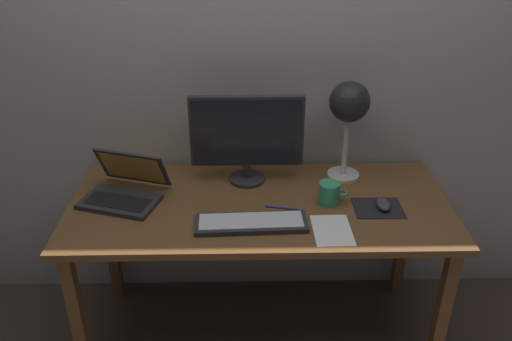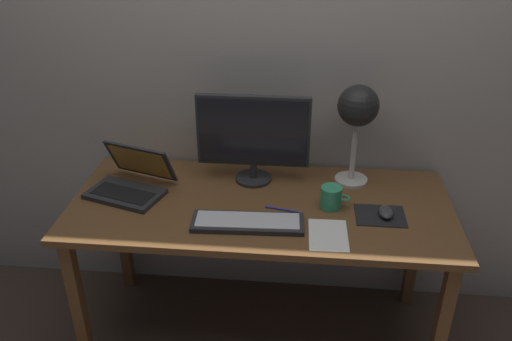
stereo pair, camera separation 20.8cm
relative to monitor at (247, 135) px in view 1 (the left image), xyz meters
name	(u,v)px [view 1 (the left image)]	position (x,y,z in m)	size (l,w,h in m)	color
ground_plane	(259,331)	(0.05, -0.19, -0.96)	(4.80, 4.80, 0.00)	#47382D
back_wall	(258,45)	(0.05, 0.21, 0.34)	(4.80, 0.06, 2.60)	#A8A099
desk	(259,218)	(0.05, -0.19, -0.30)	(1.60, 0.70, 0.74)	brown
monitor	(247,135)	(0.00, 0.00, 0.00)	(0.49, 0.16, 0.40)	#28282B
keyboard_main	(251,223)	(0.01, -0.36, -0.21)	(0.45, 0.16, 0.03)	#28282B
laptop	(126,185)	(-0.52, -0.13, -0.17)	(0.38, 0.36, 0.19)	#28282B
desk_lamp	(349,107)	(0.44, 0.03, 0.11)	(0.18, 0.18, 0.45)	beige
mousepad	(378,208)	(0.54, -0.25, -0.22)	(0.20, 0.16, 0.00)	black
mouse	(383,204)	(0.56, -0.25, -0.20)	(0.06, 0.10, 0.03)	#38383A
coffee_mug	(329,193)	(0.34, -0.20, -0.18)	(0.12, 0.09, 0.09)	#339966
paper_sheet_near_mouse	(332,230)	(0.33, -0.40, -0.22)	(0.15, 0.21, 0.00)	white
pen	(282,208)	(0.14, -0.24, -0.22)	(0.01, 0.01, 0.14)	#2633A5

